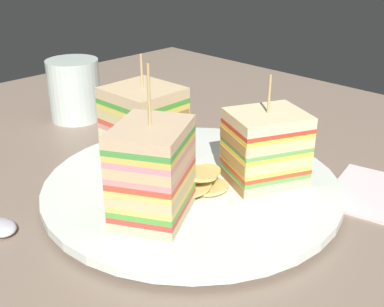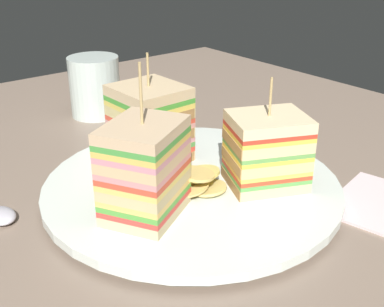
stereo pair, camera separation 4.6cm
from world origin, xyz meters
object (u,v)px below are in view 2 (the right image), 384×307
drinking_glass (95,90)px  sandwich_wedge_0 (150,124)px  plate (192,187)px  chip_pile (197,180)px  sandwich_wedge_2 (266,151)px  sandwich_wedge_1 (145,170)px

drinking_glass → sandwich_wedge_0: bearing=-11.9°
plate → chip_pile: 2.52cm
drinking_glass → chip_pile: bearing=-9.6°
plate → drinking_glass: bearing=171.3°
sandwich_wedge_0 → sandwich_wedge_2: (11.56, 5.24, -0.50)cm
plate → sandwich_wedge_1: bearing=-73.1°
sandwich_wedge_1 → sandwich_wedge_2: (2.61, 11.79, -0.65)cm
sandwich_wedge_2 → drinking_glass: (-31.13, -1.12, -1.47)cm
sandwich_wedge_2 → drinking_glass: size_ratio=1.28×
drinking_glass → plate: bearing=-8.7°
chip_pile → drinking_glass: 28.57cm
sandwich_wedge_0 → sandwich_wedge_1: bearing=-38.0°
sandwich_wedge_0 → sandwich_wedge_2: sandwich_wedge_0 is taller
sandwich_wedge_1 → drinking_glass: size_ratio=1.61×
sandwich_wedge_1 → sandwich_wedge_2: bearing=-42.0°
sandwich_wedge_0 → chip_pile: sandwich_wedge_0 is taller
drinking_glass → sandwich_wedge_1: bearing=-20.5°
sandwich_wedge_2 → chip_pile: (-2.97, -5.89, -2.31)cm
sandwich_wedge_1 → sandwich_wedge_2: 12.10cm
plate → sandwich_wedge_2: sandwich_wedge_2 is taller
plate → sandwich_wedge_0: sandwich_wedge_0 is taller
sandwich_wedge_0 → drinking_glass: bearing=166.3°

